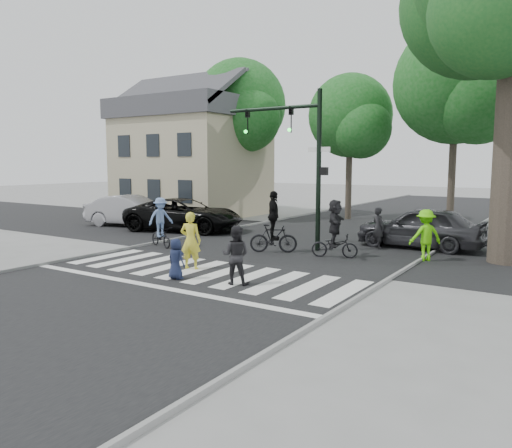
{
  "coord_description": "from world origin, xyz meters",
  "views": [
    {
      "loc": [
        9.42,
        -10.7,
        3.32
      ],
      "look_at": [
        0.5,
        3.0,
        1.3
      ],
      "focal_mm": 35.0,
      "sensor_mm": 36.0,
      "label": 1
    }
  ],
  "objects_px": {
    "pedestrian_adult": "(236,255)",
    "cyclist_right": "(335,232)",
    "traffic_signal": "(299,147)",
    "pedestrian_woman": "(191,241)",
    "pedestrian_child": "(176,259)",
    "car_suv": "(184,215)",
    "cyclist_mid": "(273,227)",
    "car_grey": "(421,227)",
    "car_silver": "(132,211)",
    "cyclist_left": "(161,226)"
  },
  "relations": [
    {
      "from": "pedestrian_adult",
      "to": "car_suv",
      "type": "relative_size",
      "value": 0.28
    },
    {
      "from": "pedestrian_woman",
      "to": "car_suv",
      "type": "distance_m",
      "value": 8.84
    },
    {
      "from": "cyclist_left",
      "to": "cyclist_right",
      "type": "height_order",
      "value": "cyclist_right"
    },
    {
      "from": "car_grey",
      "to": "pedestrian_child",
      "type": "bearing_deg",
      "value": -24.81
    },
    {
      "from": "pedestrian_child",
      "to": "cyclist_left",
      "type": "bearing_deg",
      "value": -36.7
    },
    {
      "from": "pedestrian_woman",
      "to": "pedestrian_adult",
      "type": "height_order",
      "value": "pedestrian_woman"
    },
    {
      "from": "cyclist_left",
      "to": "car_grey",
      "type": "bearing_deg",
      "value": 31.73
    },
    {
      "from": "cyclist_right",
      "to": "car_suv",
      "type": "bearing_deg",
      "value": 165.45
    },
    {
      "from": "cyclist_right",
      "to": "car_grey",
      "type": "bearing_deg",
      "value": 61.61
    },
    {
      "from": "pedestrian_adult",
      "to": "cyclist_right",
      "type": "distance_m",
      "value": 5.08
    },
    {
      "from": "pedestrian_child",
      "to": "car_silver",
      "type": "relative_size",
      "value": 0.24
    },
    {
      "from": "traffic_signal",
      "to": "cyclist_mid",
      "type": "relative_size",
      "value": 2.63
    },
    {
      "from": "cyclist_right",
      "to": "car_silver",
      "type": "relative_size",
      "value": 0.42
    },
    {
      "from": "pedestrian_child",
      "to": "car_grey",
      "type": "height_order",
      "value": "car_grey"
    },
    {
      "from": "cyclist_mid",
      "to": "car_silver",
      "type": "height_order",
      "value": "cyclist_mid"
    },
    {
      "from": "pedestrian_child",
      "to": "cyclist_right",
      "type": "height_order",
      "value": "cyclist_right"
    },
    {
      "from": "pedestrian_woman",
      "to": "car_grey",
      "type": "distance_m",
      "value": 9.29
    },
    {
      "from": "cyclist_mid",
      "to": "cyclist_right",
      "type": "distance_m",
      "value": 2.34
    },
    {
      "from": "traffic_signal",
      "to": "cyclist_right",
      "type": "xyz_separation_m",
      "value": [
        1.97,
        -0.95,
        -2.99
      ]
    },
    {
      "from": "car_suv",
      "to": "car_grey",
      "type": "xyz_separation_m",
      "value": [
        10.94,
        1.33,
        0.02
      ]
    },
    {
      "from": "cyclist_left",
      "to": "cyclist_mid",
      "type": "xyz_separation_m",
      "value": [
        4.35,
        1.37,
        0.09
      ]
    },
    {
      "from": "pedestrian_child",
      "to": "car_silver",
      "type": "bearing_deg",
      "value": -32.23
    },
    {
      "from": "cyclist_mid",
      "to": "car_grey",
      "type": "xyz_separation_m",
      "value": [
        4.29,
        3.97,
        -0.12
      ]
    },
    {
      "from": "pedestrian_woman",
      "to": "pedestrian_adult",
      "type": "xyz_separation_m",
      "value": [
        2.32,
        -0.85,
        -0.09
      ]
    },
    {
      "from": "traffic_signal",
      "to": "car_silver",
      "type": "height_order",
      "value": "traffic_signal"
    },
    {
      "from": "pedestrian_woman",
      "to": "car_suv",
      "type": "bearing_deg",
      "value": -66.56
    },
    {
      "from": "cyclist_left",
      "to": "cyclist_right",
      "type": "xyz_separation_m",
      "value": [
        6.66,
        1.69,
        0.07
      ]
    },
    {
      "from": "pedestrian_adult",
      "to": "cyclist_right",
      "type": "relative_size",
      "value": 0.79
    },
    {
      "from": "cyclist_left",
      "to": "car_silver",
      "type": "height_order",
      "value": "cyclist_left"
    },
    {
      "from": "pedestrian_adult",
      "to": "pedestrian_child",
      "type": "bearing_deg",
      "value": -5.52
    },
    {
      "from": "pedestrian_woman",
      "to": "cyclist_right",
      "type": "bearing_deg",
      "value": -144.64
    },
    {
      "from": "pedestrian_child",
      "to": "car_suv",
      "type": "relative_size",
      "value": 0.21
    },
    {
      "from": "traffic_signal",
      "to": "pedestrian_adult",
      "type": "relative_size",
      "value": 3.7
    },
    {
      "from": "traffic_signal",
      "to": "cyclist_right",
      "type": "height_order",
      "value": "traffic_signal"
    },
    {
      "from": "pedestrian_child",
      "to": "car_grey",
      "type": "distance_m",
      "value": 10.16
    },
    {
      "from": "cyclist_left",
      "to": "car_silver",
      "type": "xyz_separation_m",
      "value": [
        -5.82,
        3.92,
        -0.04
      ]
    },
    {
      "from": "pedestrian_child",
      "to": "cyclist_mid",
      "type": "relative_size",
      "value": 0.52
    },
    {
      "from": "traffic_signal",
      "to": "pedestrian_woman",
      "type": "distance_m",
      "value": 6.04
    },
    {
      "from": "car_suv",
      "to": "car_grey",
      "type": "height_order",
      "value": "car_grey"
    },
    {
      "from": "cyclist_left",
      "to": "cyclist_right",
      "type": "distance_m",
      "value": 6.87
    },
    {
      "from": "cyclist_mid",
      "to": "car_silver",
      "type": "bearing_deg",
      "value": 165.96
    },
    {
      "from": "car_suv",
      "to": "car_silver",
      "type": "relative_size",
      "value": 1.17
    },
    {
      "from": "cyclist_mid",
      "to": "cyclist_right",
      "type": "relative_size",
      "value": 1.12
    },
    {
      "from": "pedestrian_adult",
      "to": "cyclist_left",
      "type": "bearing_deg",
      "value": -48.99
    },
    {
      "from": "pedestrian_adult",
      "to": "cyclist_right",
      "type": "bearing_deg",
      "value": -117.37
    },
    {
      "from": "car_silver",
      "to": "car_suv",
      "type": "bearing_deg",
      "value": -102.29
    },
    {
      "from": "traffic_signal",
      "to": "cyclist_mid",
      "type": "xyz_separation_m",
      "value": [
        -0.35,
        -1.26,
        -2.96
      ]
    },
    {
      "from": "pedestrian_woman",
      "to": "car_silver",
      "type": "distance_m",
      "value": 11.46
    },
    {
      "from": "pedestrian_woman",
      "to": "cyclist_left",
      "type": "relative_size",
      "value": 0.92
    },
    {
      "from": "pedestrian_child",
      "to": "car_suv",
      "type": "xyz_separation_m",
      "value": [
        -6.53,
        7.81,
        0.21
      ]
    }
  ]
}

